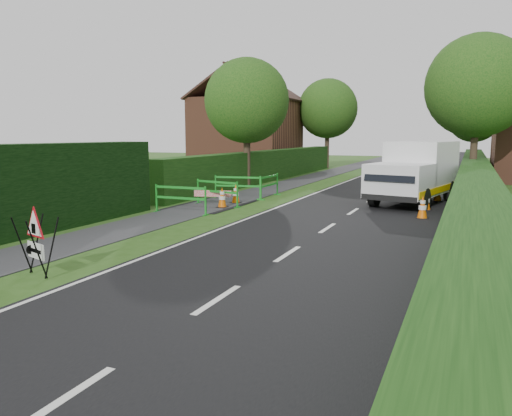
# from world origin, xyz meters

# --- Properties ---
(ground) EXTENTS (120.00, 120.00, 0.00)m
(ground) POSITION_xyz_m (0.00, 0.00, 0.00)
(ground) COLOR #284C15
(ground) RESTS_ON ground
(road_surface) EXTENTS (6.00, 90.00, 0.02)m
(road_surface) POSITION_xyz_m (2.50, 35.00, 0.00)
(road_surface) COLOR black
(road_surface) RESTS_ON ground
(footpath) EXTENTS (2.00, 90.00, 0.02)m
(footpath) POSITION_xyz_m (-3.00, 35.00, 0.01)
(footpath) COLOR #2D2D30
(footpath) RESTS_ON ground
(hedge_west_far) EXTENTS (1.00, 24.00, 1.80)m
(hedge_west_far) POSITION_xyz_m (-5.00, 22.00, 0.00)
(hedge_west_far) COLOR #14380F
(hedge_west_far) RESTS_ON ground
(hedge_east) EXTENTS (1.20, 50.00, 1.50)m
(hedge_east) POSITION_xyz_m (6.50, 16.00, 0.00)
(hedge_east) COLOR #14380F
(hedge_east) RESTS_ON ground
(house_west) EXTENTS (7.50, 7.40, 7.88)m
(house_west) POSITION_xyz_m (-10.00, 30.00, 2.90)
(house_west) COLOR brown
(house_west) RESTS_ON ground
(tree_nw) EXTENTS (4.40, 4.40, 6.70)m
(tree_nw) POSITION_xyz_m (-4.60, 18.00, 4.48)
(tree_nw) COLOR #2D2116
(tree_nw) RESTS_ON ground
(tree_ne) EXTENTS (5.20, 5.20, 7.79)m
(tree_ne) POSITION_xyz_m (6.40, 22.00, 5.17)
(tree_ne) COLOR #2D2116
(tree_ne) RESTS_ON ground
(tree_fw) EXTENTS (4.80, 4.80, 7.24)m
(tree_fw) POSITION_xyz_m (-4.60, 34.00, 4.83)
(tree_fw) COLOR #2D2116
(tree_fw) RESTS_ON ground
(tree_fe) EXTENTS (4.20, 4.20, 6.33)m
(tree_fe) POSITION_xyz_m (6.40, 38.00, 4.22)
(tree_fe) COLOR #2D2116
(tree_fe) RESTS_ON ground
(triangle_sign) EXTENTS (1.00, 1.00, 1.17)m
(triangle_sign) POSITION_xyz_m (-1.42, 0.88, 0.81)
(triangle_sign) COLOR black
(triangle_sign) RESTS_ON ground
(works_van) EXTENTS (3.20, 5.73, 2.47)m
(works_van) POSITION_xyz_m (4.28, 14.75, 1.31)
(works_van) COLOR silver
(works_van) RESTS_ON ground
(traffic_cone_0) EXTENTS (0.38, 0.38, 0.79)m
(traffic_cone_0) POSITION_xyz_m (4.91, 10.91, 0.39)
(traffic_cone_0) COLOR black
(traffic_cone_0) RESTS_ON ground
(traffic_cone_1) EXTENTS (0.38, 0.38, 0.79)m
(traffic_cone_1) POSITION_xyz_m (4.87, 12.90, 0.39)
(traffic_cone_1) COLOR black
(traffic_cone_1) RESTS_ON ground
(traffic_cone_2) EXTENTS (0.38, 0.38, 0.79)m
(traffic_cone_2) POSITION_xyz_m (5.10, 15.70, 0.39)
(traffic_cone_2) COLOR black
(traffic_cone_2) RESTS_ON ground
(traffic_cone_3) EXTENTS (0.38, 0.38, 0.79)m
(traffic_cone_3) POSITION_xyz_m (-2.30, 10.59, 0.39)
(traffic_cone_3) COLOR black
(traffic_cone_3) RESTS_ON ground
(traffic_cone_4) EXTENTS (0.38, 0.38, 0.79)m
(traffic_cone_4) POSITION_xyz_m (-2.35, 11.89, 0.39)
(traffic_cone_4) COLOR black
(traffic_cone_4) RESTS_ON ground
(ped_barrier_0) EXTENTS (2.06, 0.36, 1.00)m
(ped_barrier_0) POSITION_xyz_m (-2.99, 8.73, 0.63)
(ped_barrier_0) COLOR #198921
(ped_barrier_0) RESTS_ON ground
(ped_barrier_1) EXTENTS (2.09, 0.80, 1.00)m
(ped_barrier_1) POSITION_xyz_m (-2.75, 11.03, 0.63)
(ped_barrier_1) COLOR #198921
(ped_barrier_1) RESTS_ON ground
(ped_barrier_2) EXTENTS (2.09, 0.70, 1.00)m
(ped_barrier_2) POSITION_xyz_m (-2.94, 13.32, 0.63)
(ped_barrier_2) COLOR #198921
(ped_barrier_2) RESTS_ON ground
(ped_barrier_3) EXTENTS (0.36, 2.06, 1.00)m
(ped_barrier_3) POSITION_xyz_m (-1.83, 14.25, 0.63)
(ped_barrier_3) COLOR #198921
(ped_barrier_3) RESTS_ON ground
(redwhite_plank) EXTENTS (1.46, 0.42, 0.25)m
(redwhite_plank) POSITION_xyz_m (-3.00, 11.14, 0.00)
(redwhite_plank) COLOR red
(redwhite_plank) RESTS_ON ground
(hatchback_car) EXTENTS (2.56, 3.58, 1.13)m
(hatchback_car) POSITION_xyz_m (3.16, 24.17, 0.57)
(hatchback_car) COLOR white
(hatchback_car) RESTS_ON ground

